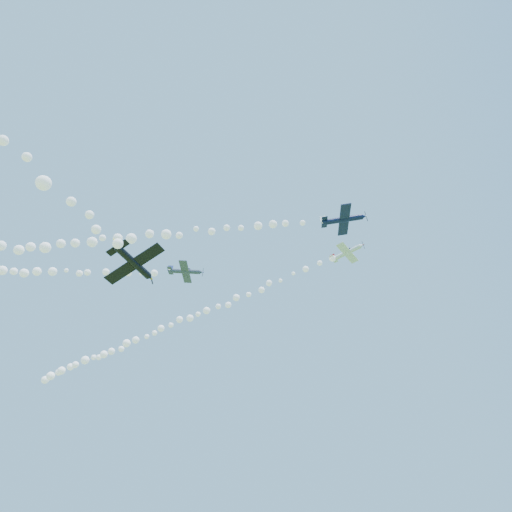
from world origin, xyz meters
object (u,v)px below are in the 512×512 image
at_px(plane_grey, 185,271).
at_px(plane_black, 134,263).
at_px(plane_white, 347,253).
at_px(plane_navy, 344,219).

height_order(plane_grey, plane_black, plane_grey).
relative_size(plane_white, plane_black, 0.95).
bearing_deg(plane_white, plane_grey, -145.09).
relative_size(plane_white, plane_grey, 1.05).
bearing_deg(plane_navy, plane_black, -160.81).
xyz_separation_m(plane_white, plane_navy, (1.91, -12.33, -4.13)).
distance_m(plane_white, plane_navy, 13.15).
bearing_deg(plane_navy, plane_white, 82.28).
bearing_deg(plane_white, plane_black, -114.25).
distance_m(plane_navy, plane_grey, 27.59).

